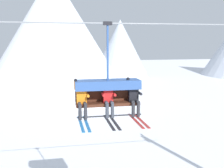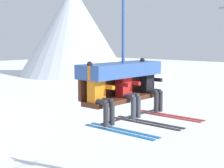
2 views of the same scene
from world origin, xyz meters
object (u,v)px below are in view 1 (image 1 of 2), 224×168
at_px(skier_orange, 82,99).
at_px(skier_red, 109,98).
at_px(skier_black, 134,97).
at_px(chairlift_chair, 107,88).

distance_m(skier_orange, skier_red, 0.88).
xyz_separation_m(skier_orange, skier_red, (0.88, -0.01, -0.02)).
xyz_separation_m(skier_red, skier_black, (0.87, 0.01, 0.02)).
xyz_separation_m(chairlift_chair, skier_red, (-0.00, -0.22, -0.31)).
height_order(skier_orange, skier_red, skier_orange).
height_order(chairlift_chair, skier_orange, chairlift_chair).
xyz_separation_m(chairlift_chair, skier_orange, (-0.88, -0.21, -0.29)).
xyz_separation_m(skier_orange, skier_black, (1.75, 0.00, 0.00)).
distance_m(chairlift_chair, skier_red, 0.38).
bearing_deg(skier_orange, chairlift_chair, 13.68).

